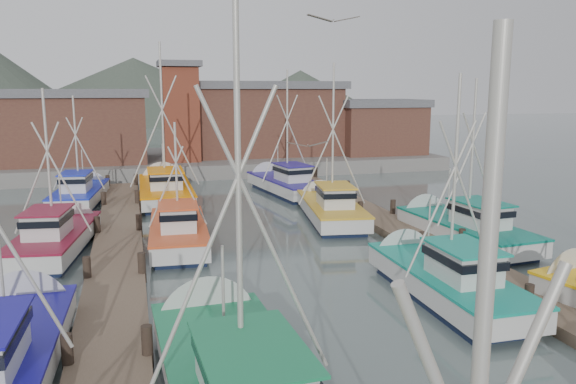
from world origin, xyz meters
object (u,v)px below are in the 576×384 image
object	(u,v)px
lookout_tower	(180,111)
boat_8	(178,231)
boat_4	(234,377)
boat_12	(165,189)

from	to	relation	value
lookout_tower	boat_8	xyz separation A→B (m)	(-2.20, -22.78, -4.88)
lookout_tower	boat_4	size ratio (longest dim) A/B	0.83
boat_4	boat_12	size ratio (longest dim) A/B	0.90
boat_4	boat_8	bearing A→B (deg)	87.95
lookout_tower	boat_8	bearing A→B (deg)	-95.51
boat_8	boat_12	world-z (taller)	boat_12
lookout_tower	boat_12	size ratio (longest dim) A/B	0.75
boat_4	boat_8	xyz separation A→B (m)	(-0.13, 14.57, -0.01)
boat_8	lookout_tower	bearing A→B (deg)	87.89
boat_8	boat_12	xyz separation A→B (m)	(0.05, 11.80, 0.02)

